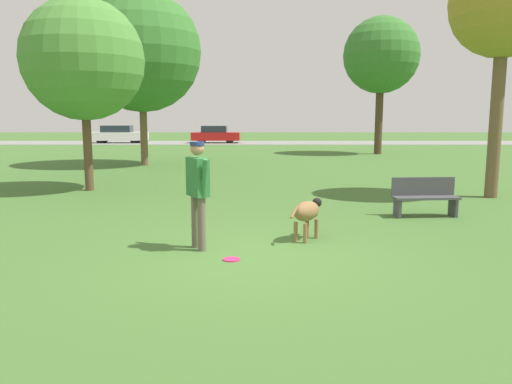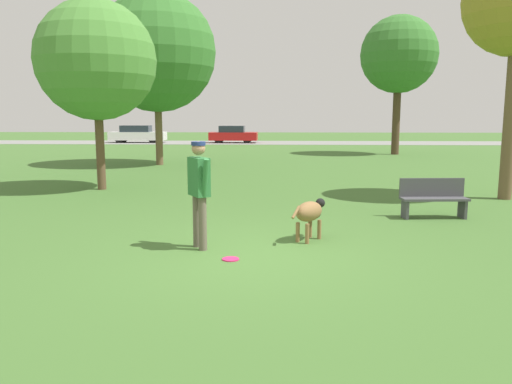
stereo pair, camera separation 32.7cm
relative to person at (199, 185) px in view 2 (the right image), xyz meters
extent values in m
plane|color=#426B2D|center=(0.77, -0.37, -1.05)|extent=(120.00, 120.00, 0.00)
cube|color=gray|center=(0.77, 33.13, -1.05)|extent=(120.00, 6.00, 0.01)
cylinder|color=#665B4C|center=(0.06, -0.10, -0.61)|extent=(0.18, 0.18, 0.88)
cylinder|color=#665B4C|center=(-0.06, 0.10, -0.61)|extent=(0.18, 0.18, 0.88)
cube|color=#2D7038|center=(0.00, 0.00, 0.14)|extent=(0.42, 0.49, 0.62)
cylinder|color=#2D7038|center=(0.13, -0.21, 0.14)|extent=(0.19, 0.23, 0.63)
cylinder|color=#2D7038|center=(-0.13, 0.21, 0.14)|extent=(0.19, 0.23, 0.63)
sphere|color=#A87A5B|center=(0.00, 0.00, 0.60)|extent=(0.30, 0.30, 0.22)
cylinder|color=navy|center=(0.00, 0.00, 0.67)|extent=(0.32, 0.32, 0.06)
ellipsoid|color=olive|center=(1.82, 0.61, -0.54)|extent=(0.66, 0.75, 0.35)
ellipsoid|color=black|center=(1.92, 0.76, -0.60)|extent=(0.31, 0.29, 0.19)
sphere|color=black|center=(2.04, 0.93, -0.44)|extent=(0.24, 0.24, 0.17)
cylinder|color=olive|center=(1.86, 0.83, -0.88)|extent=(0.10, 0.10, 0.34)
cylinder|color=olive|center=(2.02, 0.73, -0.88)|extent=(0.10, 0.10, 0.34)
cylinder|color=olive|center=(1.62, 0.49, -0.88)|extent=(0.10, 0.10, 0.34)
cylinder|color=olive|center=(1.78, 0.38, -0.88)|extent=(0.10, 0.10, 0.34)
cylinder|color=olive|center=(1.58, 0.26, -0.48)|extent=(0.17, 0.22, 0.20)
cylinder|color=#E52366|center=(0.56, -0.64, -1.04)|extent=(0.26, 0.26, 0.02)
torus|color=#E52366|center=(0.56, -0.64, -1.04)|extent=(0.26, 0.26, 0.02)
cylinder|color=brown|center=(-4.01, 14.15, 0.43)|extent=(0.31, 0.31, 2.97)
sphere|color=#38752D|center=(-4.01, 14.15, 3.86)|extent=(5.17, 5.17, 5.17)
cylinder|color=brown|center=(7.25, 5.28, 0.94)|extent=(0.33, 0.33, 3.98)
cylinder|color=#4C3826|center=(7.97, 20.83, 0.92)|extent=(0.43, 0.43, 3.95)
sphere|color=#38752D|center=(7.97, 20.83, 4.49)|extent=(4.25, 4.25, 4.25)
cylinder|color=brown|center=(-3.96, 6.55, 0.18)|extent=(0.25, 0.25, 2.46)
sphere|color=#4C8938|center=(-3.96, 6.55, 2.69)|extent=(3.43, 3.43, 3.43)
cube|color=white|center=(-10.21, 32.79, -0.50)|extent=(4.58, 1.84, 0.66)
cube|color=#232D38|center=(-10.35, 32.78, 0.10)|extent=(2.40, 1.52, 0.53)
cylinder|color=black|center=(-8.88, 33.55, -0.74)|extent=(0.64, 0.22, 0.63)
cylinder|color=black|center=(-8.83, 32.12, -0.74)|extent=(0.64, 0.22, 0.63)
cylinder|color=black|center=(-11.59, 33.46, -0.74)|extent=(0.64, 0.22, 0.63)
cylinder|color=black|center=(-11.54, 32.02, -0.74)|extent=(0.64, 0.22, 0.63)
cube|color=red|center=(-2.32, 32.81, -0.51)|extent=(3.91, 1.84, 0.64)
cube|color=#232D38|center=(-2.44, 32.81, 0.07)|extent=(2.05, 1.56, 0.53)
cylinder|color=black|center=(-1.14, 33.55, -0.74)|extent=(0.63, 0.21, 0.63)
cylinder|color=black|center=(-1.17, 32.02, -0.74)|extent=(0.63, 0.21, 0.63)
cylinder|color=black|center=(-3.47, 33.59, -0.74)|extent=(0.63, 0.21, 0.63)
cylinder|color=black|center=(-3.50, 32.07, -0.74)|extent=(0.63, 0.21, 0.63)
cube|color=#47474C|center=(4.61, 2.67, -0.64)|extent=(1.42, 0.50, 0.05)
cube|color=#47474C|center=(4.60, 2.85, -0.41)|extent=(1.40, 0.15, 0.40)
cube|color=#47474C|center=(5.23, 2.71, -0.86)|extent=(0.09, 0.36, 0.39)
cube|color=#47474C|center=(3.99, 2.62, -0.86)|extent=(0.09, 0.36, 0.39)
camera|label=1|loc=(0.94, -7.95, 1.10)|focal=35.00mm
camera|label=2|loc=(1.26, -7.94, 1.10)|focal=35.00mm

